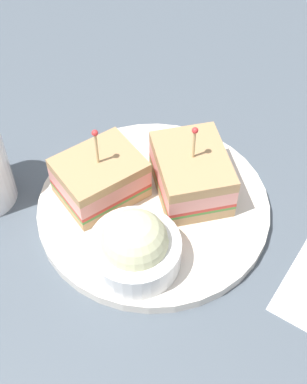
{
  "coord_description": "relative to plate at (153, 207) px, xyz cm",
  "views": [
    {
      "loc": [
        -32.96,
        20.3,
        49.71
      ],
      "look_at": [
        0.0,
        0.0,
        3.33
      ],
      "focal_mm": 50.42,
      "sensor_mm": 36.0,
      "label": 1
    }
  ],
  "objects": [
    {
      "name": "plate",
      "position": [
        0.0,
        0.0,
        0.0
      ],
      "size": [
        26.69,
        26.69,
        1.33
      ],
      "primitive_type": "cylinder",
      "color": "silver",
      "rests_on": "ground_plane"
    },
    {
      "name": "sandwich_half_back",
      "position": [
        -0.54,
        -4.74,
        3.49
      ],
      "size": [
        11.79,
        10.47,
        9.91
      ],
      "color": "tan",
      "rests_on": "plate"
    },
    {
      "name": "ground_plane",
      "position": [
        0.0,
        0.0,
        -1.67
      ],
      "size": [
        108.11,
        108.11,
        2.0
      ],
      "primitive_type": "cube",
      "color": "#4C5660"
    },
    {
      "name": "coleslaw_bowl",
      "position": [
        -5.62,
        5.69,
        3.25
      ],
      "size": [
        9.6,
        9.6,
        6.91
      ],
      "color": "white",
      "rests_on": "plate"
    },
    {
      "name": "sandwich_half_front",
      "position": [
        4.49,
        4.34,
        3.32
      ],
      "size": [
        7.88,
        9.58,
        10.01
      ],
      "color": "tan",
      "rests_on": "plate"
    }
  ]
}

